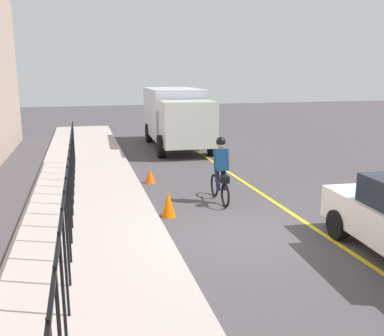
% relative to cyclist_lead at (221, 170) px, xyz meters
% --- Properties ---
extents(ground_plane, '(80.00, 80.00, 0.00)m').
position_rel_cyclist_lead_xyz_m(ground_plane, '(-2.47, 0.14, -0.91)').
color(ground_plane, '#484347').
extents(lane_line_centre, '(36.00, 0.12, 0.01)m').
position_rel_cyclist_lead_xyz_m(lane_line_centre, '(-2.47, -1.46, -0.91)').
color(lane_line_centre, yellow).
rests_on(lane_line_centre, ground).
extents(sidewalk, '(40.00, 3.20, 0.15)m').
position_rel_cyclist_lead_xyz_m(sidewalk, '(-2.47, 3.54, -0.84)').
color(sidewalk, '#B0A39E').
rests_on(sidewalk, ground).
extents(iron_fence, '(14.44, 0.04, 1.60)m').
position_rel_cyclist_lead_xyz_m(iron_fence, '(-1.47, 3.94, 0.30)').
color(iron_fence, black).
rests_on(iron_fence, sidewalk).
extents(cyclist_lead, '(1.71, 0.37, 1.83)m').
position_rel_cyclist_lead_xyz_m(cyclist_lead, '(0.00, 0.00, 0.00)').
color(cyclist_lead, black).
rests_on(cyclist_lead, ground).
extents(box_truck_background, '(6.79, 2.73, 2.78)m').
position_rel_cyclist_lead_xyz_m(box_truck_background, '(9.17, -0.81, 0.64)').
color(box_truck_background, '#B6BBC6').
rests_on(box_truck_background, ground).
extents(traffic_cone_near, '(0.36, 0.36, 0.47)m').
position_rel_cyclist_lead_xyz_m(traffic_cone_near, '(2.59, 1.55, -0.68)').
color(traffic_cone_near, '#F3540C').
rests_on(traffic_cone_near, ground).
extents(traffic_cone_far, '(0.36, 0.36, 0.65)m').
position_rel_cyclist_lead_xyz_m(traffic_cone_far, '(-0.83, 1.64, -0.58)').
color(traffic_cone_far, '#F06004').
rests_on(traffic_cone_far, ground).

